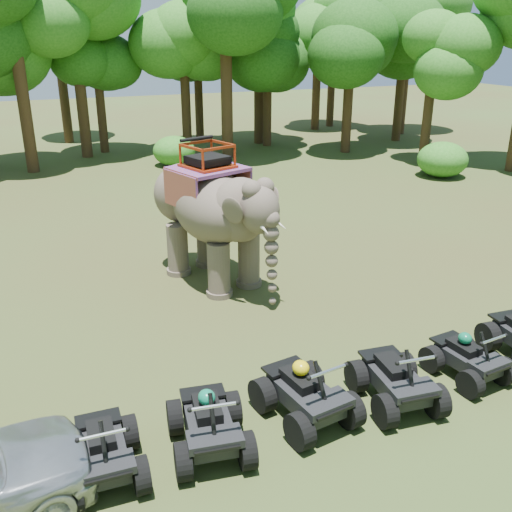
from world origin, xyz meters
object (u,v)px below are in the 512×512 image
object	(u,v)px
elephant	(211,213)
atv_2	(306,386)
atv_0	(102,444)
atv_4	(469,352)
atv_1	(209,417)
atv_3	(397,373)

from	to	relation	value
elephant	atv_2	xyz separation A→B (m)	(-0.44, -6.58, -1.28)
atv_0	atv_4	distance (m)	7.18
elephant	atv_1	world-z (taller)	elephant
atv_2	atv_4	xyz separation A→B (m)	(3.62, -0.07, -0.10)
elephant	atv_1	xyz separation A→B (m)	(-2.28, -6.71, -1.31)
elephant	atv_3	xyz separation A→B (m)	(1.34, -6.81, -1.30)
atv_2	atv_4	size ratio (longest dim) A/B	1.16
atv_2	atv_3	size ratio (longest dim) A/B	1.03
atv_4	elephant	bearing A→B (deg)	109.34
atv_2	atv_3	bearing A→B (deg)	-16.17
atv_2	atv_1	bearing A→B (deg)	175.13
atv_3	atv_4	world-z (taller)	atv_3
atv_0	atv_4	bearing A→B (deg)	1.95
atv_1	atv_3	distance (m)	3.62
atv_1	atv_4	distance (m)	5.46
atv_0	atv_3	distance (m)	5.33
atv_3	atv_2	bearing A→B (deg)	178.41
atv_0	atv_2	world-z (taller)	atv_2
elephant	atv_4	size ratio (longest dim) A/B	2.97
atv_0	atv_4	world-z (taller)	atv_0
atv_2	atv_4	distance (m)	3.62
atv_0	atv_1	world-z (taller)	atv_1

